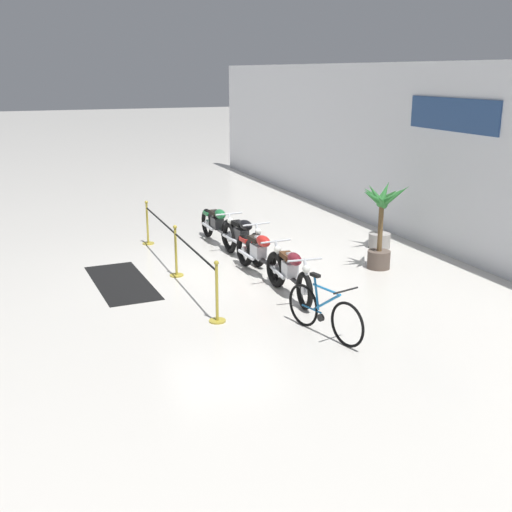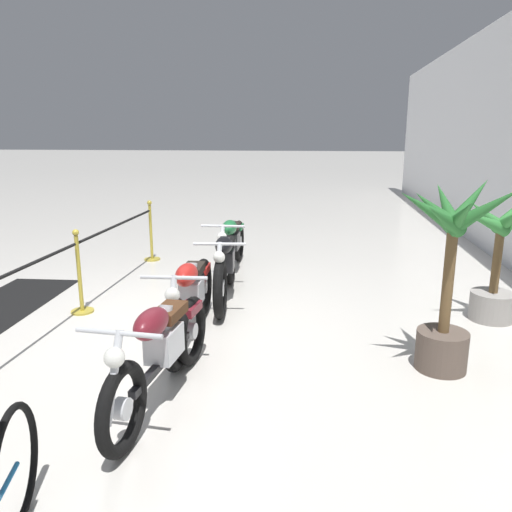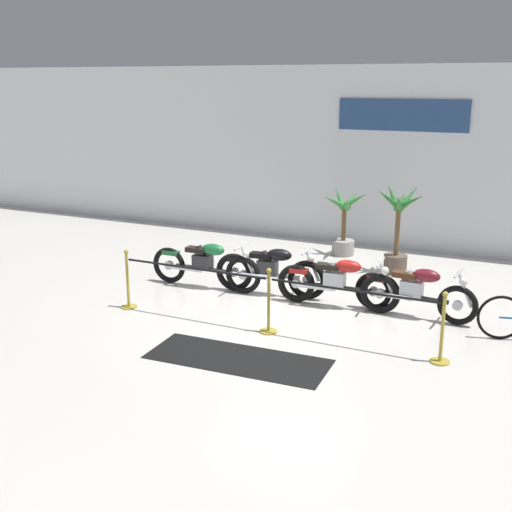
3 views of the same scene
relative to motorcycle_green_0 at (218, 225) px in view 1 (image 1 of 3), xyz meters
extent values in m
plane|color=silver|center=(1.92, -0.50, -0.47)|extent=(120.00, 120.00, 0.00)
cube|color=white|center=(1.92, 4.62, 1.63)|extent=(28.00, 0.25, 4.20)
cube|color=navy|center=(2.58, 4.48, 2.62)|extent=(2.93, 0.04, 0.70)
torus|color=black|center=(0.79, 0.02, -0.11)|extent=(0.71, 0.12, 0.71)
torus|color=black|center=(-0.81, -0.01, -0.11)|extent=(0.71, 0.12, 0.71)
cylinder|color=silver|center=(0.79, 0.02, -0.11)|extent=(0.17, 0.08, 0.17)
cylinder|color=silver|center=(-0.81, -0.01, -0.11)|extent=(0.17, 0.08, 0.17)
cylinder|color=silver|center=(0.88, 0.02, 0.17)|extent=(0.30, 0.06, 0.59)
cube|color=#2D2D30|center=(-0.06, 0.00, 0.05)|extent=(0.36, 0.23, 0.26)
cylinder|color=#2D2D30|center=(-0.02, 0.00, 0.25)|extent=(0.18, 0.11, 0.24)
cylinder|color=#2D2D30|center=(-0.10, 0.00, 0.25)|extent=(0.18, 0.11, 0.24)
cylinder|color=silver|center=(-0.36, -0.14, -0.09)|extent=(0.70, 0.08, 0.07)
cube|color=#47474C|center=(-0.01, 0.00, -0.09)|extent=(1.28, 0.09, 0.06)
ellipsoid|color=#1E6B38|center=(0.17, 0.01, 0.31)|extent=(0.46, 0.23, 0.22)
cube|color=black|center=(-0.19, 0.00, 0.27)|extent=(0.40, 0.21, 0.09)
cube|color=#1E6B38|center=(-0.76, -0.01, 0.14)|extent=(0.32, 0.17, 0.08)
cylinder|color=silver|center=(0.77, 0.02, 0.44)|extent=(0.05, 0.62, 0.04)
sphere|color=silver|center=(0.85, 0.02, 0.30)|extent=(0.14, 0.14, 0.14)
torus|color=black|center=(1.99, 0.21, -0.11)|extent=(0.73, 0.18, 0.73)
torus|color=black|center=(0.57, 0.08, -0.11)|extent=(0.73, 0.18, 0.73)
cylinder|color=silver|center=(1.99, 0.21, -0.11)|extent=(0.18, 0.10, 0.17)
cylinder|color=silver|center=(0.57, 0.08, -0.11)|extent=(0.18, 0.10, 0.17)
cylinder|color=silver|center=(2.07, 0.22, 0.18)|extent=(0.31, 0.08, 0.59)
cube|color=#2D2D30|center=(1.23, 0.14, 0.05)|extent=(0.38, 0.25, 0.26)
cylinder|color=#2D2D30|center=(1.27, 0.14, 0.25)|extent=(0.19, 0.13, 0.24)
cylinder|color=#2D2D30|center=(1.19, 0.14, 0.25)|extent=(0.19, 0.13, 0.24)
cylinder|color=silver|center=(0.94, -0.03, -0.09)|extent=(0.70, 0.14, 0.07)
cube|color=#ADAFB5|center=(1.28, 0.14, -0.09)|extent=(1.13, 0.17, 0.06)
ellipsoid|color=black|center=(1.46, 0.16, 0.31)|extent=(0.48, 0.26, 0.22)
cube|color=black|center=(1.10, 0.13, 0.27)|extent=(0.42, 0.24, 0.09)
cube|color=black|center=(0.62, 0.08, 0.15)|extent=(0.33, 0.19, 0.08)
cylinder|color=silver|center=(1.97, 0.21, 0.44)|extent=(0.09, 0.62, 0.04)
sphere|color=silver|center=(2.04, 0.22, 0.30)|extent=(0.14, 0.14, 0.14)
torus|color=black|center=(3.36, 0.06, -0.12)|extent=(0.70, 0.16, 0.69)
torus|color=black|center=(1.87, -0.02, -0.12)|extent=(0.70, 0.16, 0.69)
cylinder|color=silver|center=(3.36, 0.06, -0.12)|extent=(0.16, 0.09, 0.16)
cylinder|color=silver|center=(1.87, -0.02, -0.12)|extent=(0.16, 0.09, 0.16)
cylinder|color=silver|center=(3.45, 0.07, 0.16)|extent=(0.31, 0.07, 0.59)
cube|color=silver|center=(2.57, 0.02, 0.04)|extent=(0.37, 0.24, 0.26)
cylinder|color=silver|center=(2.61, 0.02, 0.24)|extent=(0.18, 0.12, 0.24)
cylinder|color=silver|center=(2.52, 0.01, 0.24)|extent=(0.18, 0.12, 0.24)
cylinder|color=silver|center=(2.27, -0.14, -0.10)|extent=(0.70, 0.11, 0.07)
cube|color=black|center=(2.62, 0.02, -0.10)|extent=(1.20, 0.13, 0.06)
ellipsoid|color=#B21E19|center=(2.79, 0.03, 0.30)|extent=(0.47, 0.25, 0.22)
cube|color=black|center=(2.44, 0.01, 0.26)|extent=(0.41, 0.22, 0.09)
cube|color=#B21E19|center=(1.92, -0.02, 0.12)|extent=(0.33, 0.18, 0.08)
cylinder|color=silver|center=(3.34, 0.06, 0.43)|extent=(0.07, 0.62, 0.04)
sphere|color=silver|center=(3.42, 0.06, 0.29)|extent=(0.14, 0.14, 0.14)
torus|color=black|center=(4.64, 0.05, -0.14)|extent=(0.67, 0.15, 0.66)
torus|color=black|center=(3.22, 0.18, -0.14)|extent=(0.67, 0.15, 0.66)
cylinder|color=silver|center=(4.64, 0.05, -0.14)|extent=(0.16, 0.09, 0.16)
cylinder|color=silver|center=(3.22, 0.18, -0.14)|extent=(0.16, 0.09, 0.16)
cylinder|color=silver|center=(4.73, 0.05, 0.15)|extent=(0.31, 0.08, 0.59)
cube|color=silver|center=(3.88, 0.12, 0.02)|extent=(0.38, 0.25, 0.26)
cylinder|color=silver|center=(3.92, 0.12, 0.22)|extent=(0.19, 0.12, 0.24)
cylinder|color=silver|center=(3.84, 0.12, 0.22)|extent=(0.19, 0.12, 0.24)
cylinder|color=silver|center=(3.57, 0.01, -0.12)|extent=(0.70, 0.13, 0.07)
cube|color=black|center=(3.93, 0.11, -0.12)|extent=(1.14, 0.16, 0.06)
ellipsoid|color=maroon|center=(4.11, 0.10, 0.28)|extent=(0.48, 0.26, 0.22)
cube|color=#4C2D19|center=(3.75, 0.13, 0.24)|extent=(0.42, 0.23, 0.09)
cube|color=maroon|center=(3.27, 0.17, 0.10)|extent=(0.33, 0.19, 0.08)
cylinder|color=silver|center=(4.62, 0.06, 0.41)|extent=(0.09, 0.62, 0.04)
sphere|color=silver|center=(4.70, 0.05, 0.27)|extent=(0.14, 0.14, 0.14)
torus|color=black|center=(6.31, -0.04, -0.12)|extent=(0.69, 0.22, 0.70)
torus|color=black|center=(5.33, -0.30, -0.12)|extent=(0.69, 0.22, 0.70)
cylinder|color=#1E75B7|center=(5.87, -0.16, 0.10)|extent=(0.59, 0.19, 0.43)
cylinder|color=#1E75B7|center=(5.82, -0.17, 0.30)|extent=(0.54, 0.17, 0.04)
cylinder|color=#1E75B7|center=(5.63, -0.22, 0.18)|extent=(0.15, 0.07, 0.55)
cube|color=black|center=(5.59, -0.23, 0.46)|extent=(0.19, 0.12, 0.05)
cylinder|color=#1E75B7|center=(5.52, -0.25, -0.12)|extent=(0.45, 0.14, 0.03)
cylinder|color=black|center=(6.26, -0.06, 0.40)|extent=(0.15, 0.47, 0.03)
cylinder|color=black|center=(5.74, -0.19, -0.20)|extent=(0.13, 0.08, 0.12)
cylinder|color=gray|center=(1.64, 3.44, -0.30)|extent=(0.50, 0.50, 0.34)
cylinder|color=brown|center=(1.64, 3.44, 0.27)|extent=(0.10, 0.10, 0.79)
cone|color=#337F38|center=(1.86, 3.47, 0.81)|extent=(0.60, 0.25, 0.47)
cone|color=#337F38|center=(1.72, 3.64, 0.77)|extent=(0.32, 0.55, 0.45)
cone|color=#337F38|center=(1.45, 3.62, 0.82)|extent=(0.53, 0.56, 0.56)
cone|color=#337F38|center=(1.44, 3.33, 0.76)|extent=(0.55, 0.41, 0.43)
cone|color=#337F38|center=(1.76, 3.19, 0.76)|extent=(0.37, 0.65, 0.45)
cylinder|color=brown|center=(3.05, 2.54, -0.28)|extent=(0.48, 0.48, 0.38)
cylinder|color=brown|center=(3.05, 2.54, 0.41)|extent=(0.10, 0.10, 1.00)
cone|color=#286B2D|center=(3.27, 2.54, 1.04)|extent=(0.58, 0.16, 0.42)
cone|color=#286B2D|center=(3.19, 2.75, 1.08)|extent=(0.44, 0.60, 0.58)
cone|color=#286B2D|center=(3.06, 2.72, 1.02)|extent=(0.18, 0.49, 0.39)
cone|color=#286B2D|center=(2.88, 2.70, 1.09)|extent=(0.50, 0.51, 0.58)
cone|color=#286B2D|center=(2.84, 2.51, 1.07)|extent=(0.56, 0.24, 0.49)
cone|color=#286B2D|center=(2.95, 2.40, 1.03)|extent=(0.37, 0.45, 0.46)
cone|color=#286B2D|center=(3.09, 2.31, 1.05)|extent=(0.25, 0.59, 0.48)
cone|color=#286B2D|center=(3.23, 2.41, 1.00)|extent=(0.52, 0.47, 0.43)
cylinder|color=gold|center=(-0.67, -1.54, -0.46)|extent=(0.28, 0.28, 0.03)
cylinder|color=gold|center=(-0.67, -1.54, 0.03)|extent=(0.05, 0.05, 0.95)
sphere|color=gold|center=(-0.67, -1.54, 0.55)|extent=(0.08, 0.08, 0.08)
cylinder|color=black|center=(0.67, -1.54, 0.41)|extent=(2.57, 0.04, 0.04)
cylinder|color=black|center=(3.33, -1.54, 0.41)|extent=(2.54, 0.04, 0.04)
cylinder|color=gold|center=(2.01, -1.54, -0.46)|extent=(0.28, 0.28, 0.03)
cylinder|color=gold|center=(2.01, -1.54, 0.03)|extent=(0.05, 0.05, 0.95)
sphere|color=gold|center=(2.01, -1.54, 0.55)|extent=(0.08, 0.08, 0.08)
cylinder|color=gold|center=(4.66, -1.54, -0.46)|extent=(0.28, 0.28, 0.03)
cylinder|color=gold|center=(4.66, -1.54, 0.03)|extent=(0.05, 0.05, 0.95)
sphere|color=gold|center=(4.66, -1.54, 0.55)|extent=(0.08, 0.08, 0.08)
cube|color=black|center=(2.02, -2.66, -0.46)|extent=(2.66, 1.12, 0.01)
camera|label=1|loc=(14.10, -4.56, 3.52)|focal=45.00mm
camera|label=2|loc=(7.58, 1.35, 1.70)|focal=35.00mm
camera|label=3|loc=(5.85, -10.18, 3.37)|focal=45.00mm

